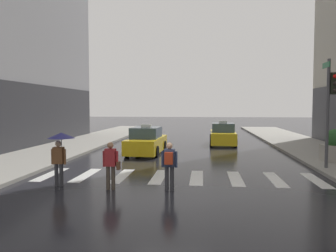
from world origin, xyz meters
name	(u,v)px	position (x,y,z in m)	size (l,w,h in m)	color
ground_plane	(170,197)	(0.00, 0.00, 0.00)	(160.00, 160.00, 0.00)	black
crosswalk_markings	(178,177)	(0.00, 3.00, 0.00)	(11.30, 2.80, 0.01)	silver
traffic_light_pole	(330,98)	(6.56, 4.98, 3.26)	(0.44, 0.84, 4.80)	#47474C
taxi_lead	(146,142)	(-2.40, 9.49, 0.72)	(2.08, 4.61, 1.80)	yellow
taxi_second	(223,135)	(2.48, 14.91, 0.72)	(1.99, 4.57, 1.80)	yellow
pedestrian_with_umbrella	(60,144)	(-4.07, 1.03, 1.52)	(0.96, 0.96, 1.94)	#333338
pedestrian_with_backpack	(169,162)	(-0.12, 0.81, 0.97)	(0.55, 0.43, 1.65)	#333338
pedestrian_with_handbag	(111,163)	(-2.14, 0.74, 0.93)	(0.60, 0.24, 1.65)	#473D33
planter_near_corner	(334,147)	(7.51, 6.88, 0.87)	(1.10, 1.10, 1.60)	#A8A399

